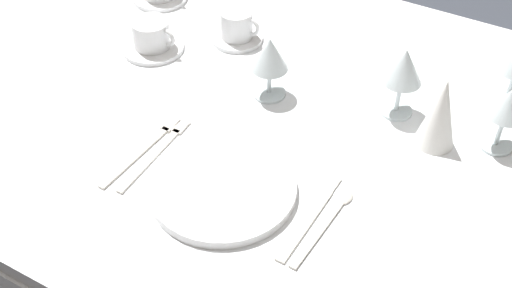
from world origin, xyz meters
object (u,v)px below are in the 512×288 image
object	(u,v)px
wine_glass_centre	(270,57)
wine_glass_left	(404,69)
spoon_soup	(329,217)
wine_glass_right	(508,106)
dinner_knife	(309,219)
dinner_plate	(223,188)
coffee_cup_left	(152,34)
fork_inner	(144,149)
fork_outer	(158,151)
coffee_cup_far	(237,24)
napkin_folded	(440,113)

from	to	relation	value
wine_glass_centre	wine_glass_left	xyz separation A→B (m)	(0.25, 0.08, 0.01)
wine_glass_centre	spoon_soup	bearing A→B (deg)	-44.38
wine_glass_right	dinner_knife	bearing A→B (deg)	-123.38
dinner_plate	coffee_cup_left	size ratio (longest dim) A/B	2.49
spoon_soup	wine_glass_centre	xyz separation A→B (m)	(-0.26, 0.25, 0.09)
fork_inner	spoon_soup	size ratio (longest dim) A/B	1.10
wine_glass_right	coffee_cup_left	bearing A→B (deg)	-175.41
dinner_plate	fork_inner	world-z (taller)	dinner_plate
dinner_knife	wine_glass_centre	xyz separation A→B (m)	(-0.23, 0.27, 0.09)
spoon_soup	wine_glass_left	distance (m)	0.35
dinner_knife	coffee_cup_left	distance (m)	0.61
fork_outer	wine_glass_right	size ratio (longest dim) A/B	1.60
fork_outer	dinner_knife	distance (m)	0.33
dinner_knife	wine_glass_right	bearing A→B (deg)	56.62
coffee_cup_far	wine_glass_right	size ratio (longest dim) A/B	0.71
dinner_plate	dinner_knife	xyz separation A→B (m)	(0.16, 0.02, -0.01)
fork_inner	coffee_cup_far	world-z (taller)	coffee_cup_far
coffee_cup_left	napkin_folded	xyz separation A→B (m)	(0.66, 0.01, 0.03)
spoon_soup	coffee_cup_far	bearing A→B (deg)	136.80
coffee_cup_left	coffee_cup_far	size ratio (longest dim) A/B	1.08
fork_outer	coffee_cup_far	size ratio (longest dim) A/B	2.26
dinner_plate	fork_inner	distance (m)	0.19
fork_outer	napkin_folded	size ratio (longest dim) A/B	1.47
wine_glass_left	wine_glass_right	distance (m)	0.20
spoon_soup	fork_outer	bearing A→B (deg)	-178.14
dinner_knife	coffee_cup_left	world-z (taller)	coffee_cup_left
dinner_plate	fork_inner	xyz separation A→B (m)	(-0.19, 0.02, -0.01)
coffee_cup_left	fork_inner	bearing A→B (deg)	-56.87
wine_glass_centre	wine_glass_right	xyz separation A→B (m)	(0.46, 0.08, 0.00)
dinner_knife	coffee_cup_far	size ratio (longest dim) A/B	2.23
wine_glass_centre	wine_glass_left	size ratio (longest dim) A/B	0.91
coffee_cup_far	wine_glass_centre	xyz separation A→B (m)	(0.16, -0.14, 0.05)
fork_outer	fork_inner	world-z (taller)	same
dinner_knife	napkin_folded	bearing A→B (deg)	67.68
wine_glass_right	napkin_folded	size ratio (longest dim) A/B	0.92
fork_inner	coffee_cup_far	bearing A→B (deg)	95.10
wine_glass_left	coffee_cup_far	bearing A→B (deg)	171.07
wine_glass_left	napkin_folded	xyz separation A→B (m)	(0.10, -0.05, -0.03)
coffee_cup_left	dinner_plate	bearing A→B (deg)	-38.92
napkin_folded	wine_glass_right	bearing A→B (deg)	25.18
wine_glass_centre	napkin_folded	world-z (taller)	napkin_folded
dinner_plate	coffee_cup_far	size ratio (longest dim) A/B	2.68
dinner_plate	fork_outer	xyz separation A→B (m)	(-0.16, 0.03, -0.01)
spoon_soup	wine_glass_centre	size ratio (longest dim) A/B	1.47
spoon_soup	fork_inner	bearing A→B (deg)	-177.36
coffee_cup_far	wine_glass_left	bearing A→B (deg)	-8.93
fork_inner	napkin_folded	bearing A→B (deg)	31.72
dinner_plate	fork_outer	size ratio (longest dim) A/B	1.19
dinner_plate	coffee_cup_left	xyz separation A→B (m)	(-0.37, 0.30, 0.03)
dinner_knife	coffee_cup_left	xyz separation A→B (m)	(-0.54, 0.29, 0.04)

